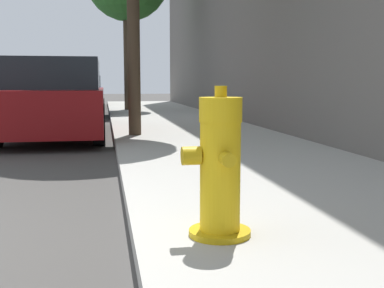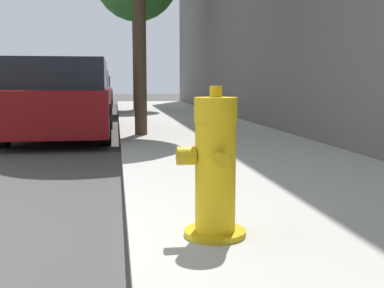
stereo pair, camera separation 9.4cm
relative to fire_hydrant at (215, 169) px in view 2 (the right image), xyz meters
The scene contains 5 objects.
sidewalk_slab 1.11m from the fire_hydrant, 13.43° to the left, with size 2.96×40.00×0.12m.
fire_hydrant is the anchor object (origin of this frame).
parked_car_near 6.76m from the fire_hydrant, 103.27° to the left, with size 1.81×4.53×1.43m.
parked_car_mid 12.53m from the fire_hydrant, 97.18° to the left, with size 1.74×4.23×1.37m.
parked_car_far 17.76m from the fire_hydrant, 95.01° to the left, with size 1.70×4.04×1.28m.
Camera 2 is at (2.03, -2.93, 1.02)m, focal length 45.00 mm.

